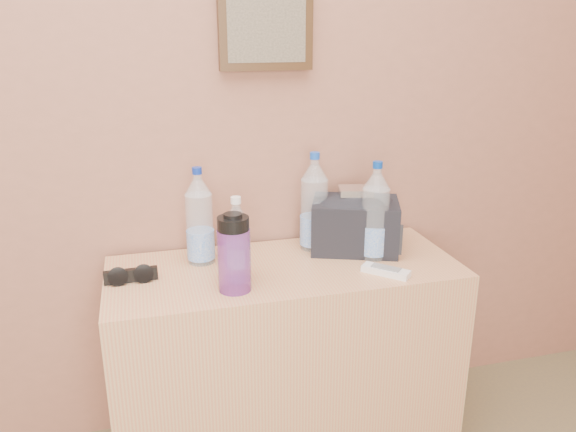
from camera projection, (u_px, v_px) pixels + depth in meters
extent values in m
plane|color=brown|center=(108.00, 47.00, 1.67)|extent=(4.00, 0.00, 4.00)
cube|color=tan|center=(285.00, 360.00, 1.88)|extent=(1.10, 0.46, 0.69)
cylinder|color=white|center=(200.00, 222.00, 1.76)|extent=(0.08, 0.08, 0.27)
cylinder|color=navy|center=(197.00, 171.00, 1.71)|extent=(0.03, 0.03, 0.02)
cylinder|color=white|center=(314.00, 207.00, 1.88)|extent=(0.09, 0.09, 0.29)
cylinder|color=blue|center=(315.00, 156.00, 1.82)|extent=(0.03, 0.03, 0.02)
cylinder|color=silver|center=(375.00, 216.00, 1.80)|extent=(0.09, 0.09, 0.28)
cylinder|color=#073591|center=(378.00, 165.00, 1.75)|extent=(0.03, 0.03, 0.02)
cylinder|color=white|center=(237.00, 245.00, 1.64)|extent=(0.07, 0.07, 0.22)
cylinder|color=silver|center=(236.00, 200.00, 1.60)|extent=(0.03, 0.03, 0.02)
cylinder|color=#712C93|center=(234.00, 260.00, 1.58)|extent=(0.09, 0.09, 0.18)
cylinder|color=black|center=(233.00, 222.00, 1.55)|extent=(0.09, 0.09, 0.05)
cube|color=white|center=(386.00, 271.00, 1.71)|extent=(0.14, 0.14, 0.02)
cube|color=silver|center=(355.00, 191.00, 1.85)|extent=(0.12, 0.11, 0.02)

